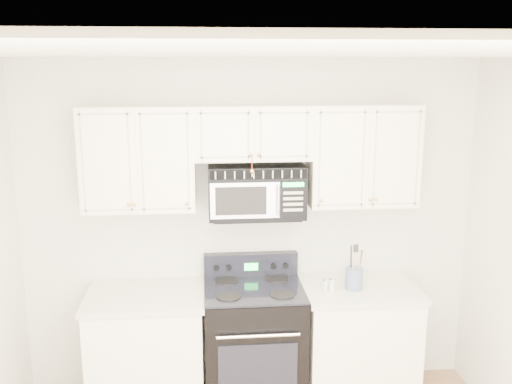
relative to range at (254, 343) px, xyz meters
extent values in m
cube|color=white|center=(0.00, -1.44, 2.12)|extent=(3.50, 3.50, 0.01)
cube|color=white|center=(0.00, 0.31, 0.82)|extent=(3.50, 0.01, 2.60)
cube|color=#EEE9CC|center=(-0.80, -0.01, -0.04)|extent=(0.82, 0.63, 0.88)
cube|color=silver|center=(-0.80, -0.01, 0.42)|extent=(0.86, 0.65, 0.04)
cube|color=#EEE9CC|center=(0.80, -0.01, -0.04)|extent=(0.82, 0.63, 0.88)
cube|color=silver|center=(0.80, -0.01, 0.42)|extent=(0.86, 0.65, 0.04)
cube|color=black|center=(0.00, -0.01, -0.02)|extent=(0.73, 0.63, 0.92)
cube|color=black|center=(0.00, -0.32, -0.03)|extent=(0.56, 0.01, 0.39)
cylinder|color=silver|center=(0.00, -0.35, 0.24)|extent=(0.58, 0.02, 0.02)
cube|color=black|center=(0.00, -0.01, 0.44)|extent=(0.73, 0.63, 0.02)
cube|color=black|center=(0.00, 0.27, 0.53)|extent=(0.73, 0.08, 0.19)
cube|color=#16DB49|center=(0.00, 0.22, 0.53)|extent=(0.11, 0.00, 0.06)
cube|color=#EEE9CC|center=(-0.82, 0.14, 1.41)|extent=(0.80, 0.33, 0.75)
cube|color=#EEE9CC|center=(0.82, 0.14, 1.41)|extent=(0.80, 0.33, 0.75)
cube|color=#EEE9CC|center=(0.00, 0.14, 1.59)|extent=(0.84, 0.33, 0.39)
sphere|color=#DA964F|center=(-0.84, -0.04, 1.12)|extent=(0.03, 0.03, 0.03)
sphere|color=#DA964F|center=(-0.48, -0.04, 1.12)|extent=(0.03, 0.03, 0.03)
sphere|color=#DA964F|center=(0.48, -0.04, 1.12)|extent=(0.03, 0.03, 0.03)
sphere|color=#DA964F|center=(0.84, -0.04, 1.12)|extent=(0.03, 0.03, 0.03)
sphere|color=#DA964F|center=(-0.03, -0.04, 1.46)|extent=(0.03, 0.03, 0.03)
sphere|color=#DA964F|center=(0.03, -0.04, 1.46)|extent=(0.03, 0.03, 0.03)
cylinder|color=#B1220F|center=(-0.02, -0.04, 1.40)|extent=(0.00, 0.00, 0.11)
sphere|color=#DA964F|center=(-0.02, -0.04, 1.34)|extent=(0.04, 0.04, 0.04)
cube|color=black|center=(0.03, 0.13, 1.16)|extent=(0.70, 0.35, 0.39)
cube|color=#AFAD95|center=(0.03, -0.04, 1.31)|extent=(0.68, 0.01, 0.07)
cube|color=silver|center=(-0.06, -0.05, 1.13)|extent=(0.49, 0.01, 0.26)
cube|color=black|center=(-0.09, -0.05, 1.13)|extent=(0.36, 0.01, 0.20)
cube|color=black|center=(0.28, -0.05, 1.13)|extent=(0.19, 0.01, 0.26)
cube|color=#16DB49|center=(0.28, -0.05, 1.24)|extent=(0.15, 0.00, 0.03)
cylinder|color=silver|center=(0.17, -0.08, 1.13)|extent=(0.02, 0.02, 0.22)
cylinder|color=slate|center=(0.74, -0.05, 0.52)|extent=(0.13, 0.13, 0.16)
cylinder|color=#A97D5A|center=(0.78, -0.05, 0.60)|extent=(0.01, 0.01, 0.28)
cylinder|color=black|center=(0.72, -0.02, 0.61)|extent=(0.01, 0.01, 0.30)
cylinder|color=#A97D5A|center=(0.72, -0.08, 0.62)|extent=(0.01, 0.01, 0.32)
cylinder|color=black|center=(0.78, -0.05, 0.60)|extent=(0.01, 0.01, 0.28)
cylinder|color=silver|center=(0.53, -0.06, 0.47)|extent=(0.04, 0.04, 0.08)
cylinder|color=silver|center=(0.53, -0.06, 0.52)|extent=(0.04, 0.04, 0.01)
cylinder|color=silver|center=(0.57, -0.08, 0.48)|extent=(0.04, 0.04, 0.09)
cylinder|color=silver|center=(0.57, -0.08, 0.53)|extent=(0.04, 0.04, 0.02)
camera|label=1|loc=(-0.35, -3.95, 2.07)|focal=40.00mm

